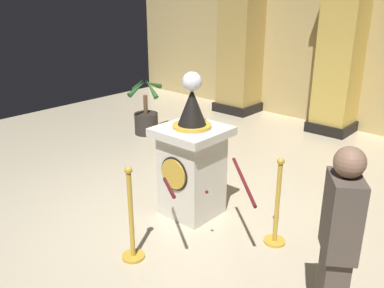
{
  "coord_description": "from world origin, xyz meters",
  "views": [
    {
      "loc": [
        3.11,
        -3.25,
        2.63
      ],
      "look_at": [
        0.06,
        0.17,
        0.92
      ],
      "focal_mm": 38.34,
      "sensor_mm": 36.0,
      "label": 1
    }
  ],
  "objects": [
    {
      "name": "pedestal_clock",
      "position": [
        0.06,
        0.17,
        0.7
      ],
      "size": [
        0.77,
        0.77,
        1.79
      ],
      "color": "silver",
      "rests_on": "ground_plane"
    },
    {
      "name": "velvet_rope",
      "position": [
        0.72,
        -0.34,
        0.79
      ],
      "size": [
        1.13,
        1.13,
        0.22
      ],
      "color": "#591419"
    },
    {
      "name": "potted_palm_left",
      "position": [
        -2.66,
        1.88,
        0.34
      ],
      "size": [
        0.86,
        0.89,
        1.13
      ],
      "color": "#2D2823",
      "rests_on": "ground_plane"
    },
    {
      "name": "stanchion_near",
      "position": [
        0.23,
        -0.95,
        0.37
      ],
      "size": [
        0.24,
        0.24,
        1.05
      ],
      "color": "gold",
      "rests_on": "ground_plane"
    },
    {
      "name": "column_left",
      "position": [
        -2.29,
        4.46,
        1.63
      ],
      "size": [
        0.94,
        0.94,
        3.29
      ],
      "color": "black",
      "rests_on": "ground_plane"
    },
    {
      "name": "bystander_guest",
      "position": [
        2.2,
        -0.62,
        0.88
      ],
      "size": [
        0.38,
        0.42,
        1.65
      ],
      "color": "brown",
      "rests_on": "ground_plane"
    },
    {
      "name": "column_centre_rear",
      "position": [
        0.0,
        4.46,
        1.63
      ],
      "size": [
        0.83,
        0.83,
        3.29
      ],
      "color": "black",
      "rests_on": "ground_plane"
    },
    {
      "name": "stanchion_far",
      "position": [
        1.2,
        0.28,
        0.36
      ],
      "size": [
        0.24,
        0.24,
        1.02
      ],
      "color": "gold",
      "rests_on": "ground_plane"
    },
    {
      "name": "ground_plane",
      "position": [
        0.0,
        0.0,
        0.0
      ],
      "size": [
        11.51,
        11.51,
        0.0
      ],
      "primitive_type": "plane",
      "color": "beige"
    },
    {
      "name": "back_wall",
      "position": [
        0.0,
        4.89,
        1.72
      ],
      "size": [
        11.51,
        0.16,
        3.43
      ],
      "primitive_type": "cube",
      "color": "tan",
      "rests_on": "ground_plane"
    }
  ]
}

